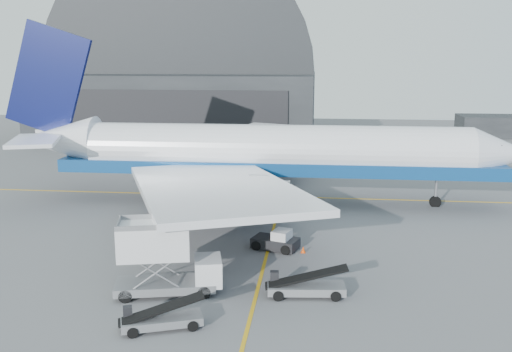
# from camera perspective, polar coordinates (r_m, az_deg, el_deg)

# --- Properties ---
(ground) EXTENTS (200.00, 200.00, 0.00)m
(ground) POSITION_cam_1_polar(r_m,az_deg,el_deg) (44.23, 0.93, -8.41)
(ground) COLOR #565659
(ground) RESTS_ON ground
(taxi_lines) EXTENTS (80.00, 42.12, 0.02)m
(taxi_lines) POSITION_cam_1_polar(r_m,az_deg,el_deg) (56.23, 2.12, -3.90)
(taxi_lines) COLOR gold
(taxi_lines) RESTS_ON ground
(hangar) EXTENTS (50.00, 28.30, 28.00)m
(hangar) POSITION_cam_1_polar(r_m,az_deg,el_deg) (109.45, -7.54, 8.85)
(hangar) COLOR black
(hangar) RESTS_ON ground
(distant_bldg_a) EXTENTS (14.00, 8.00, 4.00)m
(distant_bldg_a) POSITION_cam_1_polar(r_m,az_deg,el_deg) (119.35, 22.84, 3.67)
(distant_bldg_a) COLOR black
(distant_bldg_a) RESTS_ON ground
(airliner) EXTENTS (54.78, 53.12, 19.22)m
(airliner) POSITION_cam_1_polar(r_m,az_deg,el_deg) (60.04, 0.04, 2.39)
(airliner) COLOR white
(airliner) RESTS_ON ground
(catering_truck) EXTENTS (7.34, 4.05, 4.78)m
(catering_truck) POSITION_cam_1_polar(r_m,az_deg,el_deg) (38.03, -9.22, -8.16)
(catering_truck) COLOR slate
(catering_truck) RESTS_ON ground
(pushback_tug) EXTENTS (4.08, 3.08, 1.68)m
(pushback_tug) POSITION_cam_1_polar(r_m,az_deg,el_deg) (46.47, 2.08, -6.56)
(pushback_tug) COLOR black
(pushback_tug) RESTS_ON ground
(belt_loader_a) EXTENTS (4.97, 3.06, 1.87)m
(belt_loader_a) POSITION_cam_1_polar(r_m,az_deg,el_deg) (34.19, -9.50, -13.93)
(belt_loader_a) COLOR slate
(belt_loader_a) RESTS_ON ground
(belt_loader_b) EXTENTS (5.45, 2.28, 2.05)m
(belt_loader_b) POSITION_cam_1_polar(r_m,az_deg,el_deg) (38.00, 4.94, -10.96)
(belt_loader_b) COLOR slate
(belt_loader_b) RESTS_ON ground
(traffic_cone) EXTENTS (0.36, 0.36, 0.52)m
(traffic_cone) POSITION_cam_1_polar(r_m,az_deg,el_deg) (45.87, 4.74, -7.35)
(traffic_cone) COLOR #F14707
(traffic_cone) RESTS_ON ground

